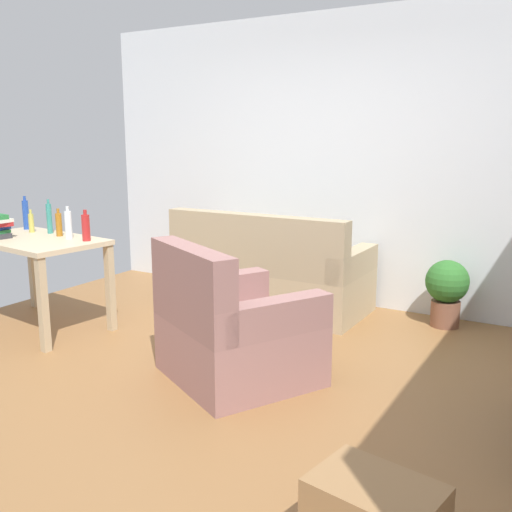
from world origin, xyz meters
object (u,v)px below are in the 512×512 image
(bottle_blue, at_px, (26,214))
(armchair, at_px, (232,332))
(couch, at_px, (269,277))
(bottle_red, at_px, (86,227))
(bottle_clear, at_px, (68,224))
(potted_plant, at_px, (447,288))
(desk, at_px, (35,251))
(bottle_amber, at_px, (59,224))
(bottle_squat, at_px, (31,223))
(bottle_tall, at_px, (49,218))

(bottle_blue, bearing_deg, armchair, -8.79)
(couch, bearing_deg, bottle_red, 53.44)
(bottle_clear, bearing_deg, potted_plant, 30.87)
(desk, xyz_separation_m, bottle_amber, (0.11, 0.17, 0.21))
(bottle_squat, bearing_deg, desk, -36.74)
(bottle_amber, bearing_deg, bottle_squat, 177.54)
(bottle_tall, bearing_deg, bottle_clear, -16.77)
(bottle_squat, height_order, bottle_amber, bottle_amber)
(armchair, distance_m, bottle_clear, 1.81)
(bottle_amber, bearing_deg, bottle_clear, -16.25)
(desk, relative_size, bottle_amber, 5.48)
(potted_plant, bearing_deg, armchair, -118.09)
(desk, xyz_separation_m, bottle_red, (0.47, 0.13, 0.22))
(bottle_squat, bearing_deg, bottle_amber, -2.46)
(potted_plant, bearing_deg, bottle_clear, -149.13)
(armchair, distance_m, bottle_squat, 2.32)
(bottle_tall, distance_m, bottle_amber, 0.19)
(bottle_blue, distance_m, bottle_clear, 0.72)
(desk, relative_size, bottle_tall, 4.33)
(bottle_tall, bearing_deg, bottle_amber, -17.26)
(desk, bearing_deg, bottle_red, 22.08)
(bottle_clear, bearing_deg, bottle_red, 0.27)
(bottle_clear, bearing_deg, bottle_amber, 163.75)
(couch, distance_m, armchair, 1.61)
(couch, bearing_deg, potted_plant, -168.47)
(potted_plant, xyz_separation_m, bottle_amber, (-2.85, -1.56, 0.53))
(bottle_amber, xyz_separation_m, bottle_clear, (0.17, -0.05, 0.02))
(bottle_amber, bearing_deg, couch, 43.27)
(desk, relative_size, armchair, 1.07)
(bottle_tall, relative_size, bottle_clear, 1.11)
(bottle_tall, height_order, bottle_red, bottle_tall)
(desk, xyz_separation_m, bottle_tall, (-0.07, 0.23, 0.24))
(bottle_red, bearing_deg, bottle_amber, 172.53)
(couch, relative_size, desk, 1.36)
(armchair, xyz_separation_m, bottle_blue, (-2.42, 0.37, 0.57))
(armchair, xyz_separation_m, bottle_tall, (-2.06, 0.32, 0.57))
(armchair, bearing_deg, bottle_blue, 19.46)
(bottle_squat, distance_m, bottle_tall, 0.20)
(potted_plant, distance_m, bottle_blue, 3.74)
(couch, bearing_deg, bottle_blue, 31.46)
(bottle_tall, bearing_deg, bottle_blue, 172.19)
(couch, bearing_deg, bottle_amber, 43.27)
(bottle_amber, distance_m, bottle_clear, 0.17)
(bottle_clear, bearing_deg, bottle_squat, 173.10)
(bottle_squat, bearing_deg, bottle_tall, 11.96)
(bottle_blue, bearing_deg, potted_plant, 23.17)
(bottle_red, bearing_deg, bottle_squat, 175.03)
(couch, distance_m, bottle_tall, 2.00)
(bottle_blue, bearing_deg, bottle_squat, -26.84)
(bottle_blue, xyz_separation_m, bottle_squat, (0.18, -0.09, -0.05))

